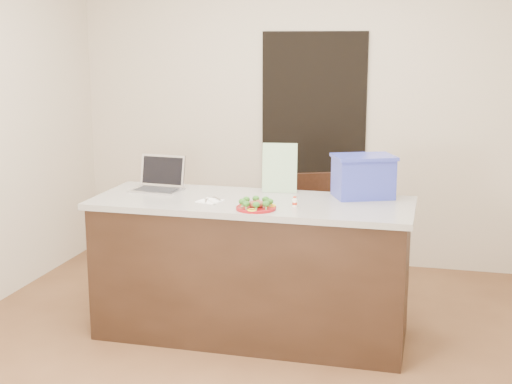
% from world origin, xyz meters
% --- Properties ---
extents(ground, '(4.00, 4.00, 0.00)m').
position_xyz_m(ground, '(0.00, 0.00, 0.00)').
color(ground, brown).
rests_on(ground, ground).
extents(room_shell, '(4.00, 4.00, 4.00)m').
position_xyz_m(room_shell, '(0.00, 0.00, 1.62)').
color(room_shell, white).
rests_on(room_shell, ground).
extents(doorway, '(0.90, 0.02, 2.00)m').
position_xyz_m(doorway, '(0.10, 1.98, 1.00)').
color(doorway, black).
rests_on(doorway, ground).
extents(island, '(2.06, 0.76, 0.92)m').
position_xyz_m(island, '(0.00, 0.25, 0.46)').
color(island, black).
rests_on(island, ground).
extents(plate, '(0.25, 0.25, 0.02)m').
position_xyz_m(plate, '(0.09, 0.01, 0.93)').
color(plate, maroon).
rests_on(plate, island).
extents(meatballs, '(0.10, 0.10, 0.04)m').
position_xyz_m(meatballs, '(0.09, 0.01, 0.95)').
color(meatballs, brown).
rests_on(meatballs, plate).
extents(broccoli, '(0.21, 0.21, 0.04)m').
position_xyz_m(broccoli, '(0.09, 0.01, 0.97)').
color(broccoli, '#1E5215').
rests_on(broccoli, plate).
extents(pepper_rings, '(0.22, 0.20, 0.01)m').
position_xyz_m(pepper_rings, '(0.09, 0.01, 0.94)').
color(pepper_rings, yellow).
rests_on(pepper_rings, plate).
extents(napkin, '(0.17, 0.17, 0.01)m').
position_xyz_m(napkin, '(-0.25, 0.15, 0.92)').
color(napkin, white).
rests_on(napkin, island).
extents(fork, '(0.04, 0.14, 0.00)m').
position_xyz_m(fork, '(-0.27, 0.15, 0.93)').
color(fork, '#BBBABF').
rests_on(fork, napkin).
extents(knife, '(0.09, 0.20, 0.01)m').
position_xyz_m(knife, '(-0.22, 0.13, 0.93)').
color(knife, white).
rests_on(knife, napkin).
extents(yogurt_bottle, '(0.03, 0.03, 0.07)m').
position_xyz_m(yogurt_bottle, '(0.30, 0.14, 0.95)').
color(yogurt_bottle, white).
rests_on(yogurt_bottle, island).
extents(laptop, '(0.34, 0.28, 0.23)m').
position_xyz_m(laptop, '(-0.69, 0.41, 0.98)').
color(laptop, silver).
rests_on(laptop, island).
extents(leaflet, '(0.24, 0.09, 0.33)m').
position_xyz_m(leaflet, '(0.12, 0.53, 1.09)').
color(leaflet, silver).
rests_on(leaflet, island).
extents(blue_box, '(0.46, 0.41, 0.28)m').
position_xyz_m(blue_box, '(0.68, 0.51, 1.06)').
color(blue_box, '#2F39AA').
rests_on(blue_box, island).
extents(chair, '(0.54, 0.56, 0.93)m').
position_xyz_m(chair, '(0.26, 1.14, 0.53)').
color(chair, '#32190F').
rests_on(chair, ground).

